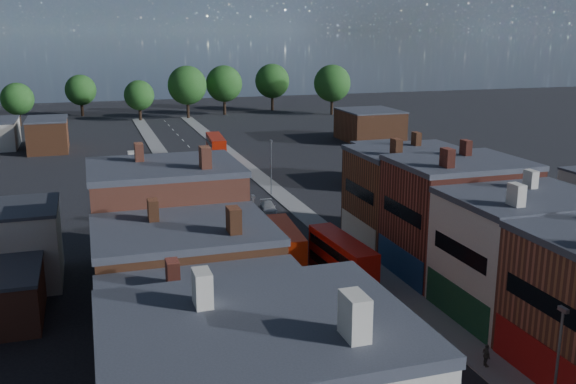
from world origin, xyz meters
TOP-DOWN VIEW (x-y plane):
  - pavement_west at (-6.50, 50.00)m, footprint 3.00×200.00m
  - pavement_east at (6.50, 50.00)m, footprint 3.00×200.00m
  - lamp_post_1 at (5.20, 0.00)m, footprint 0.25×0.70m
  - lamp_post_2 at (-5.20, 30.00)m, footprint 0.25×0.70m
  - lamp_post_3 at (5.20, 60.00)m, footprint 0.25×0.70m
  - bus_0 at (-1.50, 31.52)m, footprint 3.04×9.84m
  - bus_1 at (2.17, 25.45)m, footprint 3.15×10.53m
  - bus_2 at (2.29, 86.24)m, footprint 3.49×11.24m
  - car_1 at (2.88, 14.76)m, footprint 1.43×3.94m
  - car_2 at (-1.20, 51.33)m, footprint 2.69×4.79m
  - car_3 at (2.31, 51.39)m, footprint 2.36×4.72m
  - ped_1 at (-7.70, 17.45)m, footprint 0.85×0.57m
  - ped_3 at (6.04, 7.76)m, footprint 0.59×1.06m

SIDE VIEW (x-z plane):
  - pavement_west at x=-6.50m, z-range 0.00..0.12m
  - pavement_east at x=6.50m, z-range 0.00..0.12m
  - car_2 at x=-1.20m, z-range 0.00..1.26m
  - car_1 at x=2.88m, z-range 0.00..1.29m
  - car_3 at x=2.31m, z-range 0.00..1.32m
  - ped_1 at x=-7.70m, z-range 0.12..1.73m
  - ped_3 at x=6.04m, z-range 0.12..1.83m
  - bus_0 at x=-1.50m, z-range 0.17..4.35m
  - bus_1 at x=2.17m, z-range 0.18..4.67m
  - bus_2 at x=2.29m, z-range 0.19..4.97m
  - lamp_post_1 at x=5.20m, z-range 0.64..8.77m
  - lamp_post_2 at x=-5.20m, z-range 0.64..8.77m
  - lamp_post_3 at x=5.20m, z-range 0.64..8.77m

